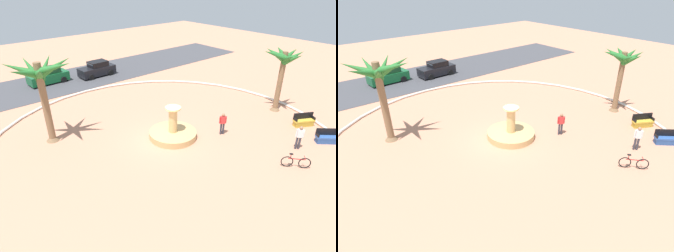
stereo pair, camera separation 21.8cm
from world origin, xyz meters
TOP-DOWN VIEW (x-y plane):
  - ground_plane at (0.00, 0.00)m, footprint 80.00×80.00m
  - plaza_curb at (0.00, 0.00)m, footprint 24.17×24.17m
  - street_asphalt at (0.00, 16.48)m, footprint 48.00×8.00m
  - fountain at (0.58, -0.08)m, footprint 3.35×3.35m
  - palm_tree_near_fountain at (10.16, -2.33)m, footprint 3.32×3.27m
  - palm_tree_by_curb at (-6.02, 5.02)m, footprint 4.16×4.18m
  - bench_east at (9.24, -5.30)m, footprint 1.64×1.23m
  - bench_west at (8.07, -7.58)m, footprint 1.51×1.46m
  - bicycle_red_frame at (3.70, -7.57)m, footprint 1.14×1.37m
  - person_cyclist_helmet at (5.76, -6.62)m, footprint 0.37×0.43m
  - person_cyclist_photo at (3.54, -2.08)m, footprint 0.45×0.36m
  - parked_car_leftmost at (-1.75, 16.88)m, footprint 4.08×2.08m
  - parked_car_second at (3.30, 15.73)m, footprint 4.07×2.05m

SIDE VIEW (x-z plane):
  - ground_plane at x=0.00m, z-range 0.00..0.00m
  - street_asphalt at x=0.00m, z-range 0.00..0.03m
  - plaza_curb at x=0.00m, z-range 0.00..0.20m
  - fountain at x=0.58m, z-range -0.83..1.48m
  - bench_east at x=9.24m, z-range -0.15..0.85m
  - bench_west at x=8.07m, z-range -0.15..0.85m
  - bicycle_red_frame at x=3.70m, z-range -0.09..0.86m
  - parked_car_leftmost at x=-1.75m, z-range -0.05..1.61m
  - parked_car_second at x=3.30m, z-range -0.05..1.61m
  - person_cyclist_photo at x=3.54m, z-range 0.10..1.76m
  - person_cyclist_helmet at x=5.76m, z-range 0.10..1.78m
  - palm_tree_near_fountain at x=10.16m, z-range 1.41..6.65m
  - palm_tree_by_curb at x=-6.02m, z-range 1.46..7.25m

